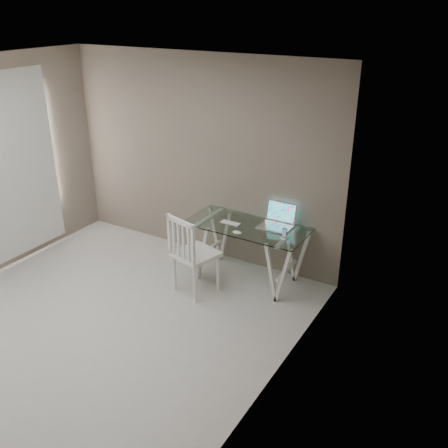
% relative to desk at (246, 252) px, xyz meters
% --- Properties ---
extents(room, '(4.50, 4.52, 2.71)m').
position_rel_desk_xyz_m(room, '(-0.99, -1.83, 1.33)').
color(room, '#B5B2AD').
rests_on(room, ground).
extents(desk, '(1.50, 0.70, 0.75)m').
position_rel_desk_xyz_m(desk, '(0.00, 0.00, 0.00)').
color(desk, silver).
rests_on(desk, ground).
extents(chair, '(0.57, 0.57, 1.02)m').
position_rel_desk_xyz_m(chair, '(-0.42, -0.63, 0.18)').
color(chair, white).
rests_on(chair, ground).
extents(laptop, '(0.39, 0.35, 0.27)m').
position_rel_desk_xyz_m(laptop, '(0.32, 0.20, 0.43)').
color(laptop, silver).
rests_on(laptop, desk).
extents(keyboard, '(0.26, 0.11, 0.01)m').
position_rel_desk_xyz_m(keyboard, '(-0.21, -0.05, 0.37)').
color(keyboard, silver).
rests_on(keyboard, desk).
extents(mouse, '(0.12, 0.07, 0.04)m').
position_rel_desk_xyz_m(mouse, '(0.01, -0.27, 0.38)').
color(mouse, silver).
rests_on(mouse, desk).
extents(phone_dock, '(0.07, 0.07, 0.13)m').
position_rel_desk_xyz_m(phone_dock, '(0.54, -0.10, 0.40)').
color(phone_dock, white).
rests_on(phone_dock, desk).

